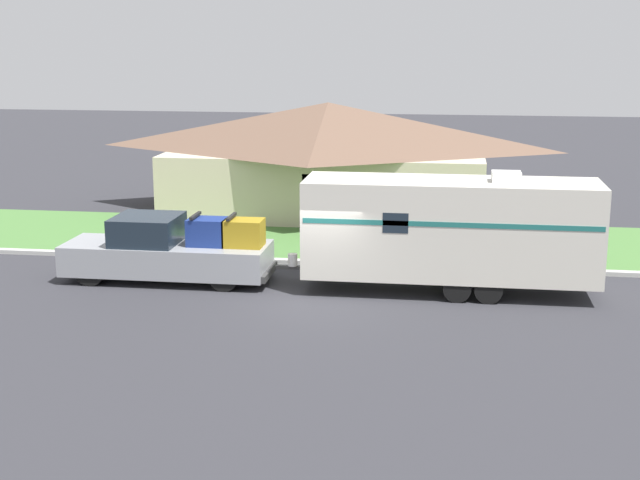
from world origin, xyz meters
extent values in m
plane|color=#2D2D33|center=(0.00, 0.00, 0.00)|extent=(120.00, 120.00, 0.00)
cube|color=#ADADA8|center=(0.00, 3.75, 0.07)|extent=(80.00, 0.30, 0.14)
cube|color=#477538|center=(0.00, 7.40, 0.01)|extent=(80.00, 7.00, 0.03)
cube|color=beige|center=(-1.43, 12.69, 1.31)|extent=(12.69, 7.16, 2.61)
pyramid|color=brown|center=(-1.43, 12.69, 3.57)|extent=(13.71, 7.74, 1.91)
cube|color=#4C3828|center=(-1.43, 9.14, 1.05)|extent=(1.00, 0.06, 2.10)
cylinder|color=black|center=(-6.81, 0.38, 0.45)|extent=(0.91, 0.28, 0.91)
cylinder|color=black|center=(-6.81, 2.10, 0.45)|extent=(0.91, 0.28, 0.91)
cylinder|color=black|center=(-2.77, 0.38, 0.45)|extent=(0.91, 0.28, 0.91)
cylinder|color=black|center=(-2.77, 2.10, 0.45)|extent=(0.91, 0.28, 0.91)
cube|color=gray|center=(-5.97, 1.24, 0.69)|extent=(3.65, 2.08, 0.89)
cube|color=#19232D|center=(-5.31, 1.24, 1.55)|extent=(1.90, 1.91, 0.82)
cube|color=gray|center=(-2.90, 1.24, 0.69)|extent=(2.48, 2.08, 0.89)
cube|color=#333333|center=(-1.60, 1.24, 0.37)|extent=(0.12, 1.87, 0.20)
cube|color=navy|center=(-3.45, 1.24, 1.54)|extent=(1.14, 0.87, 0.80)
cube|color=black|center=(-3.81, 1.24, 2.02)|extent=(0.10, 0.96, 0.08)
cube|color=olive|center=(-2.36, 1.24, 1.54)|extent=(1.14, 0.87, 0.80)
cube|color=black|center=(-2.72, 1.24, 2.02)|extent=(0.10, 0.96, 0.08)
cylinder|color=black|center=(3.89, 0.23, 0.39)|extent=(0.78, 0.22, 0.78)
cylinder|color=black|center=(3.89, 2.26, 0.39)|extent=(0.78, 0.22, 0.78)
cylinder|color=black|center=(4.74, 0.23, 0.39)|extent=(0.78, 0.22, 0.78)
cylinder|color=black|center=(4.74, 2.26, 0.39)|extent=(0.78, 0.22, 0.78)
cube|color=beige|center=(3.65, 1.24, 1.87)|extent=(8.28, 2.31, 2.75)
cube|color=#1E6660|center=(3.65, 0.08, 2.21)|extent=(8.11, 0.01, 0.14)
cube|color=#383838|center=(-0.95, 1.24, 0.55)|extent=(0.92, 0.12, 0.10)
cylinder|color=silver|center=(-0.90, 1.24, 0.78)|extent=(0.28, 0.28, 0.36)
cube|color=silver|center=(5.14, 1.24, 3.38)|extent=(0.80, 0.68, 0.28)
cube|color=#19232D|center=(2.16, 0.08, 2.21)|extent=(0.70, 0.01, 0.56)
cylinder|color=brown|center=(5.60, 4.61, 0.58)|extent=(0.09, 0.09, 1.15)
cube|color=black|center=(5.60, 4.61, 1.26)|extent=(0.48, 0.20, 0.22)
camera|label=1|loc=(3.56, -23.70, 7.22)|focal=50.00mm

